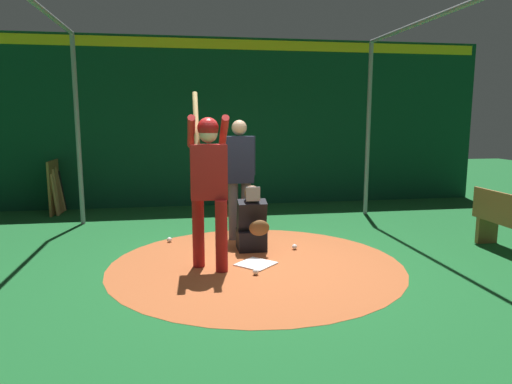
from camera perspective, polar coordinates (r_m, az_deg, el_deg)
name	(u,v)px	position (r m, az deg, el deg)	size (l,w,h in m)	color
ground_plane	(256,265)	(6.06, 0.00, -8.91)	(27.55, 27.55, 0.00)	#195B28
dirt_circle	(256,264)	(6.06, 0.00, -8.88)	(3.77, 3.77, 0.01)	#AD562D
home_plate	(256,264)	(6.05, 0.00, -8.80)	(0.42, 0.42, 0.01)	white
batter	(208,177)	(5.68, -5.85, 1.81)	(0.68, 0.49, 2.20)	maroon
catcher	(252,225)	(6.60, -0.48, -4.09)	(0.58, 0.40, 0.94)	black
umpire	(239,173)	(7.09, -2.04, 2.38)	(0.23, 0.49, 1.84)	#4C4C51
back_wall	(223,122)	(10.07, -4.13, 8.52)	(0.22, 11.55, 3.53)	#0C3D26
cage_frame	(256,83)	(5.78, 0.00, 13.28)	(5.76, 5.41, 3.32)	gray
bat_rack	(58,187)	(10.17, -23.13, 0.54)	(1.18, 0.18, 1.05)	olive
baseball_0	(169,240)	(7.21, -10.58, -5.76)	(0.07, 0.07, 0.07)	white
baseball_1	(295,247)	(6.73, 4.76, -6.71)	(0.07, 0.07, 0.07)	white
baseball_2	(256,272)	(5.66, -0.04, -9.76)	(0.07, 0.07, 0.07)	white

